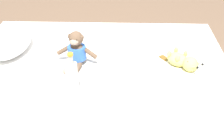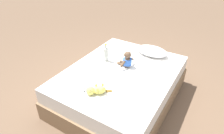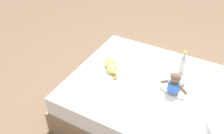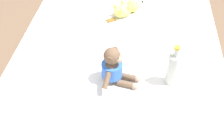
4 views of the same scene
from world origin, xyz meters
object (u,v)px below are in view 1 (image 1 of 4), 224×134
at_px(glass_bottle, 72,78).
at_px(pillow, 10,42).
at_px(bed, 100,93).
at_px(plush_yellow_creature, 183,61).
at_px(plush_monkey, 76,51).

bearing_deg(glass_bottle, pillow, 46.17).
bearing_deg(bed, pillow, 75.20).
distance_m(plush_yellow_creature, glass_bottle, 0.75).
bearing_deg(plush_monkey, pillow, 71.24).
bearing_deg(plush_monkey, bed, -90.64).
bearing_deg(plush_monkey, plush_yellow_creature, -91.80).
bearing_deg(pillow, bed, -104.80).
height_order(plush_yellow_creature, glass_bottle, glass_bottle).
bearing_deg(plush_yellow_creature, glass_bottle, 114.32).
height_order(plush_monkey, glass_bottle, glass_bottle).
distance_m(plush_monkey, plush_yellow_creature, 0.71).
distance_m(pillow, glass_bottle, 0.73).
relative_size(plush_monkey, plush_yellow_creature, 1.05).
height_order(bed, plush_monkey, plush_monkey).
distance_m(bed, pillow, 0.74).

